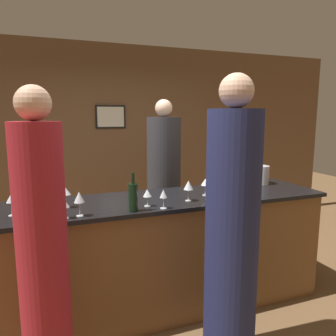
{
  "coord_description": "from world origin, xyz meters",
  "views": [
    {
      "loc": [
        -0.87,
        -2.65,
        1.78
      ],
      "look_at": [
        0.17,
        0.1,
        1.3
      ],
      "focal_mm": 35.0,
      "sensor_mm": 36.0,
      "label": 1
    }
  ],
  "objects": [
    {
      "name": "bar_counter",
      "position": [
        0.0,
        0.0,
        0.53
      ],
      "size": [
        3.21,
        0.74,
        1.05
      ],
      "color": "brown",
      "rests_on": "ground_plane"
    },
    {
      "name": "guest_1",
      "position": [
        0.3,
        -0.8,
        0.96
      ],
      "size": [
        0.37,
        0.37,
        2.05
      ],
      "color": "#1E234C",
      "rests_on": "ground_plane"
    },
    {
      "name": "wine_glass_4",
      "position": [
        -0.74,
        -0.01,
        1.18
      ],
      "size": [
        0.08,
        0.08,
        0.17
      ],
      "color": "silver",
      "rests_on": "bar_counter"
    },
    {
      "name": "back_wall",
      "position": [
        0.0,
        2.25,
        1.4
      ],
      "size": [
        8.0,
        0.08,
        2.8
      ],
      "color": "brown",
      "rests_on": "ground_plane"
    },
    {
      "name": "ground_plane",
      "position": [
        0.0,
        0.0,
        0.0
      ],
      "size": [
        14.0,
        14.0,
        0.0
      ],
      "primitive_type": "plane",
      "color": "brown"
    },
    {
      "name": "wine_glass_7",
      "position": [
        -0.02,
        -0.31,
        1.16
      ],
      "size": [
        0.06,
        0.06,
        0.15
      ],
      "color": "silver",
      "rests_on": "bar_counter"
    },
    {
      "name": "wine_glass_2",
      "position": [
        -0.76,
        -0.3,
        1.16
      ],
      "size": [
        0.07,
        0.07,
        0.14
      ],
      "color": "silver",
      "rests_on": "bar_counter"
    },
    {
      "name": "guest_0",
      "position": [
        -0.92,
        -0.7,
        0.92
      ],
      "size": [
        0.29,
        0.29,
        1.94
      ],
      "color": "maroon",
      "rests_on": "ground_plane"
    },
    {
      "name": "wine_glass_5",
      "position": [
        -0.66,
        -0.28,
        1.19
      ],
      "size": [
        0.08,
        0.08,
        0.18
      ],
      "color": "silver",
      "rests_on": "bar_counter"
    },
    {
      "name": "wine_glass_6",
      "position": [
        -0.12,
        -0.2,
        1.16
      ],
      "size": [
        0.07,
        0.07,
        0.14
      ],
      "color": "silver",
      "rests_on": "bar_counter"
    },
    {
      "name": "wine_glass_3",
      "position": [
        0.48,
        -0.05,
        1.17
      ],
      "size": [
        0.08,
        0.08,
        0.16
      ],
      "color": "silver",
      "rests_on": "bar_counter"
    },
    {
      "name": "wine_bottle_1",
      "position": [
        -0.26,
        -0.3,
        1.17
      ],
      "size": [
        0.07,
        0.07,
        0.3
      ],
      "color": "black",
      "rests_on": "bar_counter"
    },
    {
      "name": "wine_glass_0",
      "position": [
        0.26,
        -0.17,
        1.19
      ],
      "size": [
        0.08,
        0.08,
        0.18
      ],
      "color": "silver",
      "rests_on": "bar_counter"
    },
    {
      "name": "wine_glass_1",
      "position": [
        -1.12,
        -0.09,
        1.17
      ],
      "size": [
        0.07,
        0.07,
        0.16
      ],
      "color": "silver",
      "rests_on": "bar_counter"
    },
    {
      "name": "bartender",
      "position": [
        0.43,
        0.92,
        0.91
      ],
      "size": [
        0.39,
        0.39,
        1.96
      ],
      "rotation": [
        0.0,
        0.0,
        3.14
      ],
      "color": "#2D2D33",
      "rests_on": "ground_plane"
    },
    {
      "name": "ice_bucket",
      "position": [
        1.27,
        0.2,
        1.15
      ],
      "size": [
        0.18,
        0.18,
        0.19
      ],
      "color": "silver",
      "rests_on": "bar_counter"
    }
  ]
}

